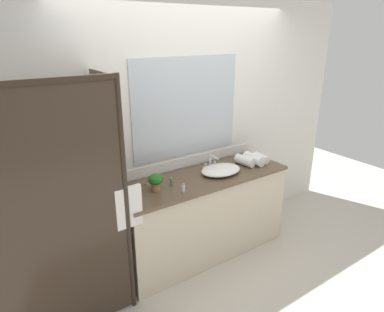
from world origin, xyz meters
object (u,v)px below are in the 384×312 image
at_px(faucet, 211,163).
at_px(amenity_bottle_conditioner, 183,188).
at_px(sink_basin, 221,170).
at_px(amenity_bottle_body_wash, 171,182).
at_px(potted_plant, 155,181).
at_px(rolled_towel_far_edge, 245,161).
at_px(rolled_towel_near_edge, 261,158).
at_px(rolled_towel_middle, 254,159).

relative_size(faucet, amenity_bottle_conditioner, 2.11).
height_order(sink_basin, amenity_bottle_body_wash, amenity_bottle_body_wash).
height_order(potted_plant, rolled_towel_far_edge, potted_plant).
relative_size(sink_basin, potted_plant, 2.79).
bearing_deg(rolled_towel_far_edge, amenity_bottle_body_wash, 179.79).
bearing_deg(amenity_bottle_conditioner, rolled_towel_near_edge, 7.40).
bearing_deg(amenity_bottle_body_wash, amenity_bottle_conditioner, -80.95).
distance_m(potted_plant, amenity_bottle_body_wash, 0.17).
distance_m(potted_plant, rolled_towel_middle, 1.20).
bearing_deg(amenity_bottle_conditioner, rolled_towel_far_edge, 10.46).
height_order(potted_plant, amenity_bottle_conditioner, potted_plant).
relative_size(amenity_bottle_body_wash, rolled_towel_far_edge, 0.38).
height_order(amenity_bottle_conditioner, rolled_towel_far_edge, rolled_towel_far_edge).
distance_m(rolled_towel_middle, rolled_towel_far_edge, 0.11).
relative_size(sink_basin, amenity_bottle_conditioner, 5.41).
xyz_separation_m(rolled_towel_middle, rolled_towel_far_edge, (-0.11, 0.02, -0.00)).
relative_size(rolled_towel_near_edge, rolled_towel_far_edge, 0.87).
bearing_deg(amenity_bottle_body_wash, rolled_towel_near_edge, -1.20).
relative_size(potted_plant, amenity_bottle_body_wash, 1.88).
distance_m(faucet, rolled_towel_near_edge, 0.59).
relative_size(faucet, rolled_towel_far_edge, 0.78).
height_order(faucet, rolled_towel_middle, faucet).
distance_m(faucet, rolled_towel_middle, 0.49).
relative_size(faucet, potted_plant, 1.09).
bearing_deg(faucet, sink_basin, -90.00).
bearing_deg(faucet, potted_plant, -168.94).
xyz_separation_m(amenity_bottle_conditioner, rolled_towel_far_edge, (0.90, 0.17, 0.02)).
bearing_deg(sink_basin, rolled_towel_far_edge, 3.02).
bearing_deg(rolled_towel_middle, sink_basin, 179.81).
height_order(rolled_towel_near_edge, rolled_towel_middle, rolled_towel_middle).
height_order(rolled_towel_near_edge, rolled_towel_far_edge, rolled_towel_far_edge).
distance_m(sink_basin, rolled_towel_middle, 0.46).
bearing_deg(potted_plant, amenity_bottle_conditioner, -42.31).
xyz_separation_m(sink_basin, amenity_bottle_conditioner, (-0.55, -0.15, 0.00)).
bearing_deg(rolled_towel_far_edge, potted_plant, 179.66).
distance_m(amenity_bottle_body_wash, rolled_towel_middle, 1.04).
bearing_deg(amenity_bottle_body_wash, rolled_towel_middle, -1.29).
xyz_separation_m(potted_plant, rolled_towel_middle, (1.20, -0.03, -0.04)).
bearing_deg(rolled_towel_far_edge, faucet, 156.58).
xyz_separation_m(sink_basin, rolled_towel_far_edge, (0.35, 0.02, 0.02)).
bearing_deg(rolled_towel_near_edge, amenity_bottle_conditioner, -172.60).
xyz_separation_m(rolled_towel_near_edge, rolled_towel_far_edge, (-0.22, 0.02, 0.01)).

